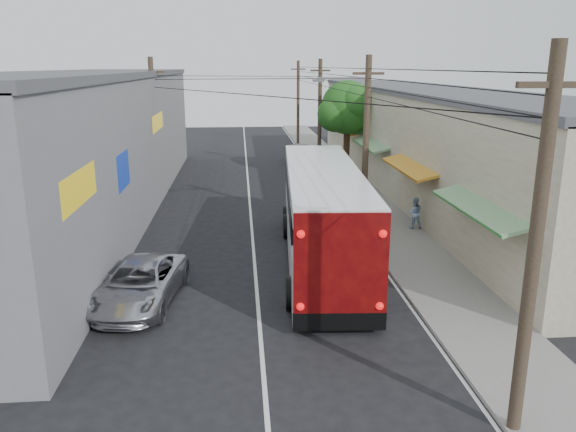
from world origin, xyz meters
name	(u,v)px	position (x,y,z in m)	size (l,w,h in m)	color
ground	(265,390)	(0.00, 0.00, 0.00)	(120.00, 120.00, 0.00)	black
sidewalk	(359,196)	(6.50, 20.00, 0.06)	(3.00, 80.00, 0.12)	slate
building_right	(426,139)	(10.99, 22.00, 3.15)	(7.09, 40.00, 6.25)	beige
building_left	(85,143)	(-8.50, 18.00, 3.65)	(7.20, 36.00, 7.25)	slate
utility_poles	(303,127)	(3.13, 20.33, 4.13)	(11.80, 45.28, 8.00)	#473828
street_tree	(348,109)	(6.87, 26.02, 4.67)	(4.40, 4.00, 6.60)	#3F2B19
coach_bus	(322,214)	(2.69, 9.11, 1.94)	(3.67, 13.13, 3.74)	white
jeepney	(140,284)	(-3.80, 5.44, 0.69)	(2.29, 4.97, 1.38)	#BCBBC3
parked_suv	(332,195)	(4.30, 16.57, 0.92)	(2.58, 6.34, 1.84)	#9E9DA5
parked_car_mid	(327,185)	(4.60, 20.26, 0.68)	(1.61, 4.00, 1.36)	#232327
parked_car_far	(300,155)	(4.26, 32.09, 0.70)	(1.49, 4.28, 1.41)	black
pedestrian_near	(371,201)	(6.12, 15.43, 0.86)	(0.54, 0.35, 1.47)	pink
pedestrian_far	(414,213)	(7.60, 12.88, 0.86)	(0.72, 0.56, 1.48)	#9CB9E3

